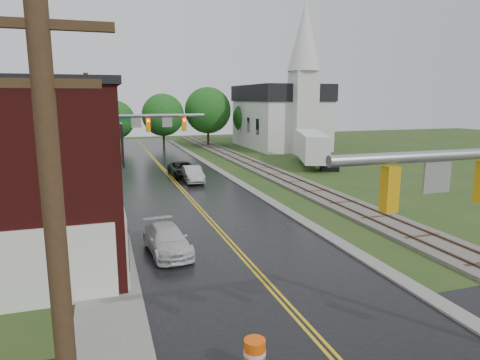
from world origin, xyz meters
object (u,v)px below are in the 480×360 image
pickup_white (167,240)px  semi_trailer (311,146)px  construction_barrel (255,358)px  utility_pole_a (62,306)px  sedan_silver (193,174)px  church (283,109)px  utility_pole_c (94,124)px  suv_dark (183,169)px  traffic_signal_far (138,132)px  tree_left_c (16,130)px  utility_pole_b (90,144)px  tree_left_e (75,122)px

pickup_white → semi_trailer: semi_trailer is taller
pickup_white → construction_barrel: 10.29m
utility_pole_a → sedan_silver: bearing=75.2°
utility_pole_a → semi_trailer: utility_pole_a is taller
semi_trailer → church: bearing=77.4°
utility_pole_a → pickup_white: 15.22m
sedan_silver → construction_barrel: sedan_silver is taller
church → semi_trailer: (-3.66, -16.46, -3.63)m
utility_pole_c → suv_dark: bearing=-49.4°
traffic_signal_far → utility_pole_c: bearing=101.1°
pickup_white → semi_trailer: 30.33m
utility_pole_a → utility_pole_c: bearing=90.0°
utility_pole_c → semi_trailer: (23.14, -6.72, -2.52)m
utility_pole_c → tree_left_c: (-7.05, -4.10, -0.21)m
church → utility_pole_b: 41.55m
pickup_white → utility_pole_a: bearing=-107.9°
pickup_white → construction_barrel: (0.86, -10.26, -0.12)m
tree_left_c → sedan_silver: bearing=-28.5°
church → tree_left_c: size_ratio=2.61×
utility_pole_c → suv_dark: (8.04, -9.39, -4.02)m
utility_pole_a → utility_pole_b: 22.00m
utility_pole_c → utility_pole_b: bearing=-90.0°
utility_pole_c → suv_dark: size_ratio=1.79×
construction_barrel → utility_pole_b: bearing=103.4°
utility_pole_b → suv_dark: (8.04, 12.61, -4.02)m
pickup_white → utility_pole_b: bearing=109.6°
utility_pole_b → semi_trailer: 27.84m
sedan_silver → construction_barrel: 27.83m
tree_left_e → pickup_white: bearing=-80.2°
utility_pole_a → construction_barrel: bearing=42.9°
utility_pole_a → construction_barrel: 7.21m
church → traffic_signal_far: 35.59m
tree_left_e → suv_dark: 15.69m
utility_pole_c → pickup_white: size_ratio=2.00×
traffic_signal_far → tree_left_e: tree_left_e is taller
utility_pole_c → suv_dark: 13.00m
utility_pole_a → utility_pole_c: same height
church → traffic_signal_far: bearing=-131.3°
sedan_silver → pickup_white: size_ratio=0.97×
utility_pole_c → construction_barrel: 40.45m
utility_pole_b → construction_barrel: size_ratio=8.48×
traffic_signal_far → semi_trailer: 22.48m
utility_pole_a → suv_dark: 35.76m
sedan_silver → tree_left_c: bearing=152.9°
tree_left_c → tree_left_e: tree_left_e is taller
traffic_signal_far → tree_left_c: bearing=128.8°
tree_left_c → semi_trailer: size_ratio=0.65×
pickup_white → semi_trailer: size_ratio=0.39×
construction_barrel → tree_left_c: bearing=107.5°
tree_left_e → semi_trailer: 26.75m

